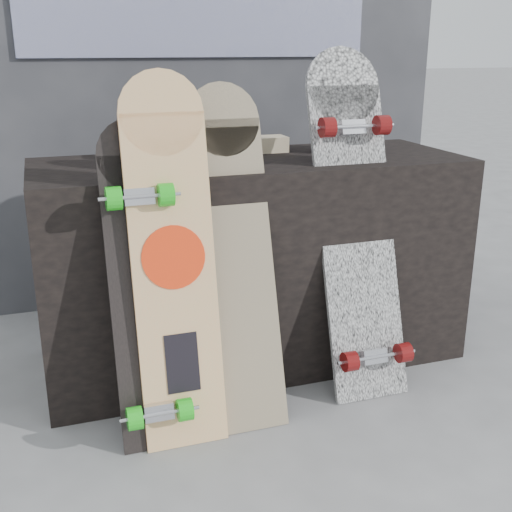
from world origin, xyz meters
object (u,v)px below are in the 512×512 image
object	(u,v)px
vendor_table	(252,261)
longboard_cascadia	(356,216)
longboard_celtic	(235,245)
skateboard_dark	(146,282)
longboard_geisha	(173,252)

from	to	relation	value
vendor_table	longboard_cascadia	distance (m)	0.46
longboard_cascadia	longboard_celtic	bearing A→B (deg)	-172.36
vendor_table	longboard_cascadia	size ratio (longest dim) A/B	1.33
longboard_cascadia	skateboard_dark	xyz separation A→B (m)	(-0.78, -0.13, -0.11)
longboard_geisha	vendor_table	bearing A→B (deg)	45.91
longboard_celtic	longboard_cascadia	world-z (taller)	longboard_cascadia
longboard_cascadia	skateboard_dark	world-z (taller)	longboard_cascadia
longboard_geisha	longboard_celtic	distance (m)	0.23
skateboard_dark	vendor_table	bearing A→B (deg)	40.28
longboard_cascadia	skateboard_dark	bearing A→B (deg)	-170.16
longboard_celtic	skateboard_dark	xyz separation A→B (m)	(-0.31, -0.07, -0.07)
vendor_table	longboard_geisha	size ratio (longest dim) A/B	1.40
longboard_celtic	longboard_geisha	bearing A→B (deg)	-162.49
vendor_table	longboard_geisha	world-z (taller)	longboard_geisha
longboard_cascadia	skateboard_dark	size ratio (longest dim) A/B	1.20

